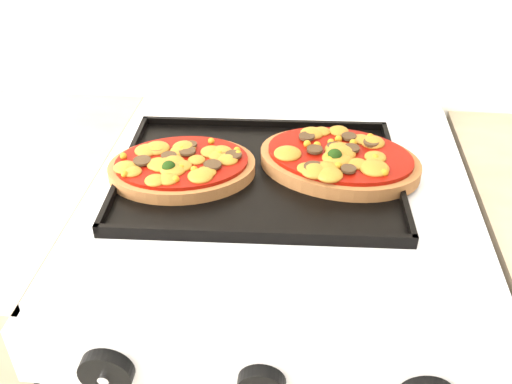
% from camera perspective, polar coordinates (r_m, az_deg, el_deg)
% --- Properties ---
extents(stove, '(0.60, 0.60, 0.91)m').
position_cam_1_polar(stove, '(1.20, 1.88, -17.31)').
color(stove, white).
rests_on(stove, floor).
extents(control_panel, '(0.60, 0.02, 0.09)m').
position_cam_1_polar(control_panel, '(0.70, 0.48, -17.46)').
color(control_panel, white).
rests_on(control_panel, stove).
extents(knob_left, '(0.06, 0.02, 0.06)m').
position_cam_1_polar(knob_left, '(0.72, -14.72, -17.01)').
color(knob_left, black).
rests_on(knob_left, control_panel).
extents(baking_tray, '(0.45, 0.34, 0.02)m').
position_cam_1_polar(baking_tray, '(0.89, 0.33, 1.94)').
color(baking_tray, black).
rests_on(baking_tray, stove).
extents(pizza_left, '(0.26, 0.21, 0.03)m').
position_cam_1_polar(pizza_left, '(0.89, -7.41, 2.69)').
color(pizza_left, '#9D6436').
rests_on(pizza_left, baking_tray).
extents(pizza_right, '(0.29, 0.23, 0.04)m').
position_cam_1_polar(pizza_right, '(0.90, 8.33, 3.36)').
color(pizza_right, '#9D6436').
rests_on(pizza_right, baking_tray).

